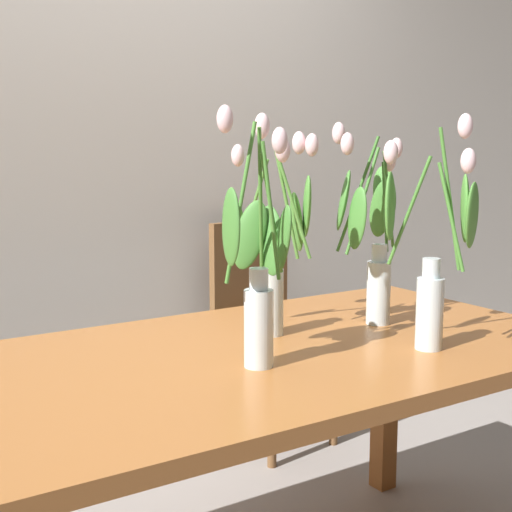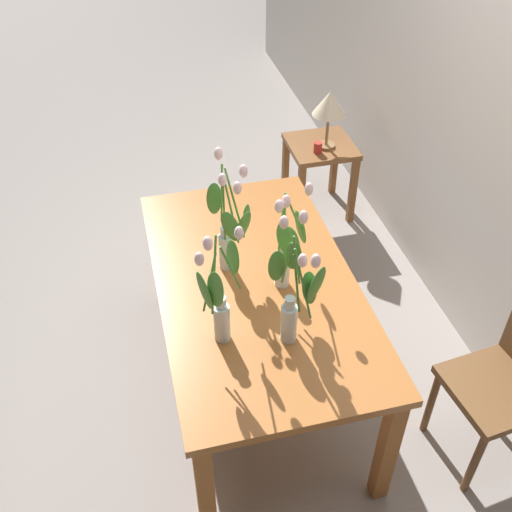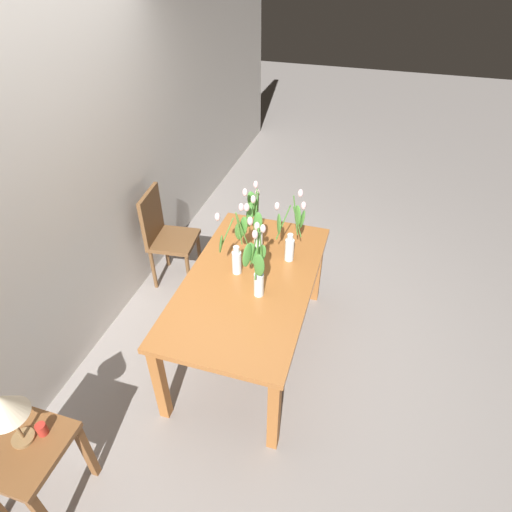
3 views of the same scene
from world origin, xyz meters
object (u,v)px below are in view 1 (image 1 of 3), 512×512
Objects in this scene: dining_chair at (265,318)px; tulip_vase_3 at (275,259)px; dining_table at (278,382)px; tulip_vase_0 at (373,242)px; tulip_vase_1 at (435,263)px; tulip_vase_2 at (259,269)px.

tulip_vase_3 is at bearing -122.03° from dining_chair.
tulip_vase_3 is (0.07, 0.12, 0.30)m from dining_table.
tulip_vase_0 is 0.98× the size of tulip_vase_1.
tulip_vase_3 is 1.13m from dining_chair.
tulip_vase_1 reaches higher than tulip_vase_3.
dining_table is 2.76× the size of tulip_vase_1.
tulip_vase_3 is at bearing 169.15° from tulip_vase_0.
tulip_vase_0 is at bearing -10.85° from tulip_vase_3.
dining_table is 0.49m from tulip_vase_1.
tulip_vase_3 is at bearing 48.66° from tulip_vase_2.
dining_table is 2.81× the size of tulip_vase_0.
tulip_vase_1 is at bearing -100.64° from tulip_vase_0.
dining_table is at bearing -170.35° from tulip_vase_0.
dining_chair is (0.26, 0.95, -0.45)m from tulip_vase_0.
tulip_vase_1 is (-0.05, -0.28, -0.02)m from tulip_vase_0.
tulip_vase_0 is 0.51m from tulip_vase_2.
tulip_vase_1 is 0.62× the size of dining_chair.
tulip_vase_0 is 0.31m from tulip_vase_3.
dining_chair is at bearing 57.97° from tulip_vase_3.
tulip_vase_3 is at bearing 59.54° from dining_table.
tulip_vase_1 is 0.42m from tulip_vase_3.
dining_chair is at bearing 56.00° from tulip_vase_2.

